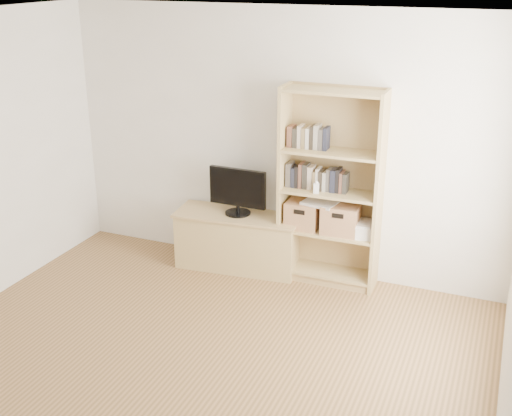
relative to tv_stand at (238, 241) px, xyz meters
The scene contains 13 objects.
floor 2.32m from the tv_stand, 80.81° to the right, with size 4.50×5.00×0.01m, color brown.
back_wall 1.11m from the tv_stand, 32.03° to the left, with size 4.50×0.02×2.60m, color silver.
ceiling 3.27m from the tv_stand, 80.81° to the right, with size 4.50×5.00×0.01m, color white.
tv_stand is the anchor object (origin of this frame).
bookshelf 1.15m from the tv_stand, ahead, with size 0.96×0.34×1.92m, color tan.
television 0.54m from the tv_stand, ahead, with size 0.60×0.05×0.47m, color black.
books_row_mid 1.21m from the tv_stand, ahead, with size 0.81×0.16×0.22m, color #4D4843.
books_row_upper 1.36m from the tv_stand, ahead, with size 0.37×0.14×0.19m, color #4D4843.
baby_monitor 1.09m from the tv_stand, ahead, with size 0.05×0.03×0.10m, color white.
basket_left 0.78m from the tv_stand, ahead, with size 0.32×0.26×0.26m, color #976844.
basket_right 1.12m from the tv_stand, ahead, with size 0.34×0.28×0.28m, color #976844.
laptop 0.99m from the tv_stand, ahead, with size 0.32×0.22×0.03m, color white.
magazine_stack 1.30m from the tv_stand, ahead, with size 0.17×0.25×0.11m, color silver.
Camera 1 is at (2.09, -3.21, 2.97)m, focal length 45.00 mm.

